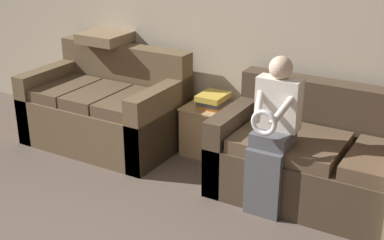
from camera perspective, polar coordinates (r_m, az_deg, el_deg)
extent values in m
cube|color=beige|center=(4.98, 4.18, 10.89)|extent=(7.95, 0.06, 2.55)
cube|color=#473828|center=(4.39, 16.05, -6.28)|extent=(2.09, 0.91, 0.43)
cube|color=#473828|center=(4.53, 17.81, 0.56)|extent=(2.09, 0.20, 0.46)
cube|color=#473828|center=(4.62, 4.66, -2.38)|extent=(0.16, 0.91, 0.66)
cube|color=brown|center=(4.29, 10.41, -2.40)|extent=(0.83, 0.67, 0.11)
cube|color=brown|center=(5.37, -9.25, -0.10)|extent=(1.48, 0.92, 0.47)
cube|color=brown|center=(5.48, -7.18, 5.64)|extent=(1.48, 0.20, 0.46)
cube|color=brown|center=(5.75, -14.45, 2.21)|extent=(0.16, 0.92, 0.70)
cube|color=brown|center=(4.95, -3.38, -0.32)|extent=(0.16, 0.92, 0.70)
cube|color=brown|center=(5.44, -13.27, 3.16)|extent=(0.36, 0.68, 0.11)
cube|color=brown|center=(5.19, -10.14, 2.51)|extent=(0.36, 0.68, 0.11)
cube|color=brown|center=(4.96, -6.70, 1.78)|extent=(0.36, 0.68, 0.11)
cube|color=#56565B|center=(4.11, 7.64, -6.72)|extent=(0.28, 0.10, 0.54)
cube|color=#56565B|center=(4.08, 8.64, -1.89)|extent=(0.28, 0.28, 0.11)
cube|color=silver|center=(4.05, 9.22, 1.74)|extent=(0.33, 0.14, 0.40)
sphere|color=beige|center=(3.96, 9.46, 5.52)|extent=(0.18, 0.18, 0.18)
torus|color=white|center=(3.84, 7.67, -0.29)|extent=(0.20, 0.04, 0.20)
cylinder|color=silver|center=(3.96, 7.19, 1.83)|extent=(0.14, 0.31, 0.22)
cylinder|color=silver|center=(3.89, 9.86, 1.31)|extent=(0.14, 0.31, 0.22)
cube|color=tan|center=(5.07, 2.31, -1.15)|extent=(0.52, 0.41, 0.48)
cube|color=tan|center=(4.98, 2.35, 1.28)|extent=(0.54, 0.43, 0.02)
cube|color=orange|center=(4.97, 2.37, 1.50)|extent=(0.24, 0.23, 0.03)
cube|color=#4C4C56|center=(4.96, 2.27, 1.96)|extent=(0.22, 0.25, 0.05)
cube|color=gold|center=(4.94, 2.25, 2.51)|extent=(0.24, 0.29, 0.05)
cube|color=#846B4C|center=(5.54, -9.16, 8.72)|extent=(0.45, 0.45, 0.10)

